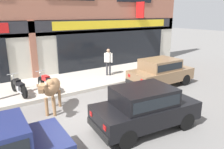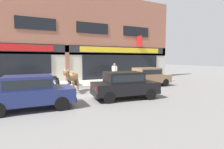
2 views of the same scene
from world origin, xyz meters
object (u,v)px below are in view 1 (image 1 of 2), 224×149
(motorcycle_0, at_px, (19,86))
(pedestrian, at_px, (108,59))
(cow, at_px, (52,88))
(car_2, at_px, (160,71))
(car_0, at_px, (145,106))
(motorcycle_1, at_px, (47,82))

(motorcycle_0, height_order, pedestrian, pedestrian)
(pedestrian, bearing_deg, cow, -148.43)
(cow, height_order, car_2, cow)
(cow, bearing_deg, car_0, -54.79)
(car_0, height_order, car_2, same)
(cow, relative_size, car_2, 0.51)
(cow, height_order, pedestrian, pedestrian)
(cow, xyz_separation_m, motorcycle_0, (-0.76, 2.31, -0.45))
(car_0, bearing_deg, motorcycle_1, 106.98)
(car_2, xyz_separation_m, motorcycle_1, (-5.39, 2.21, -0.26))
(motorcycle_0, xyz_separation_m, pedestrian, (5.17, 0.40, 0.60))
(motorcycle_1, bearing_deg, cow, -103.68)
(car_2, height_order, motorcycle_0, car_2)
(car_2, distance_m, motorcycle_1, 5.83)
(car_0, distance_m, car_2, 4.81)
(cow, bearing_deg, motorcycle_1, 76.32)
(pedestrian, bearing_deg, motorcycle_1, -172.05)
(car_0, relative_size, motorcycle_0, 2.07)
(cow, xyz_separation_m, motorcycle_1, (0.53, 2.17, -0.45))
(cow, distance_m, pedestrian, 5.18)
(cow, bearing_deg, motorcycle_0, 108.18)
(car_2, distance_m, motorcycle_0, 7.09)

